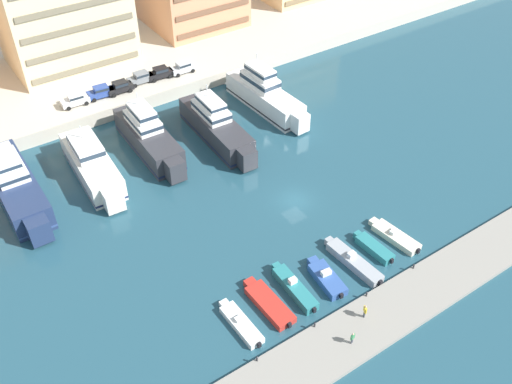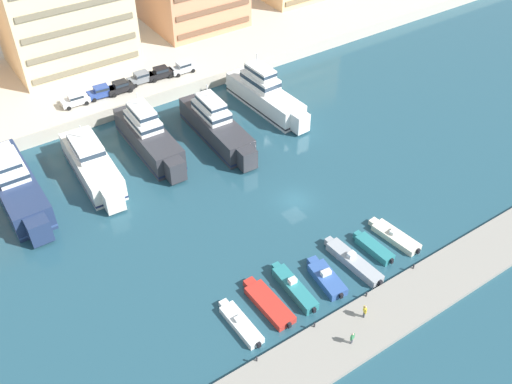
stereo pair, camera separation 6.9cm
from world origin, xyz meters
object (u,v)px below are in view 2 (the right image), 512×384
(motorboat_teal_mid_left, at_px, (294,288))
(car_blue_left, at_px, (101,91))
(motorboat_white_far_left, at_px, (241,324))
(car_grey_center_left, at_px, (141,77))
(yacht_charcoal_center_left, at_px, (216,126))
(pedestrian_mid_deck, at_px, (365,310))
(motorboat_blue_center_left, at_px, (326,278))
(car_black_mid_left, at_px, (120,87))
(yacht_charcoal_mid_left, at_px, (149,136))
(motorboat_teal_center_right, at_px, (374,248))
(pedestrian_far_side, at_px, (352,337))
(motorboat_red_left, at_px, (268,303))
(motorboat_cream_mid_right, at_px, (395,236))
(car_white_far_left, at_px, (75,99))
(yacht_ivory_left, at_px, (92,164))
(car_black_center, at_px, (161,72))
(car_silver_center_right, at_px, (183,67))
(motorboat_grey_center, at_px, (353,261))
(yacht_navy_far_left, at_px, (15,185))
(yacht_white_center, at_px, (265,94))

(motorboat_teal_mid_left, relative_size, car_blue_left, 1.78)
(motorboat_white_far_left, bearing_deg, car_grey_center_left, 76.24)
(yacht_charcoal_center_left, height_order, pedestrian_mid_deck, yacht_charcoal_center_left)
(motorboat_blue_center_left, relative_size, car_black_mid_left, 1.50)
(car_blue_left, bearing_deg, motorboat_blue_center_left, -82.12)
(yacht_charcoal_mid_left, distance_m, motorboat_teal_center_right, 34.33)
(yacht_charcoal_mid_left, bearing_deg, yacht_charcoal_center_left, -17.03)
(pedestrian_far_side, bearing_deg, motorboat_teal_mid_left, 93.14)
(yacht_charcoal_mid_left, relative_size, yacht_charcoal_center_left, 0.97)
(motorboat_red_left, xyz_separation_m, motorboat_cream_mid_right, (17.81, -0.19, -0.01))
(motorboat_white_far_left, height_order, car_white_far_left, car_white_far_left)
(yacht_ivory_left, xyz_separation_m, motorboat_teal_center_right, (21.19, -30.75, -1.51))
(yacht_ivory_left, relative_size, car_blue_left, 4.06)
(car_black_center, bearing_deg, motorboat_blue_center_left, -94.62)
(motorboat_white_far_left, xyz_separation_m, car_silver_center_right, (18.39, 45.49, 2.76))
(motorboat_red_left, distance_m, motorboat_cream_mid_right, 17.81)
(yacht_charcoal_mid_left, bearing_deg, motorboat_white_far_left, -100.06)
(yacht_charcoal_mid_left, xyz_separation_m, pedestrian_mid_deck, (4.99, -38.50, -0.76))
(motorboat_grey_center, bearing_deg, motorboat_red_left, 177.24)
(motorboat_red_left, xyz_separation_m, pedestrian_far_side, (3.84, -8.50, 1.02))
(car_silver_center_right, bearing_deg, yacht_charcoal_mid_left, -133.61)
(car_black_center, bearing_deg, car_black_mid_left, -175.59)
(motorboat_teal_mid_left, bearing_deg, car_silver_center_right, 75.90)
(yacht_charcoal_center_left, bearing_deg, car_silver_center_right, 77.70)
(yacht_navy_far_left, xyz_separation_m, yacht_white_center, (37.90, 0.34, 0.08))
(yacht_ivory_left, bearing_deg, motorboat_teal_center_right, -55.43)
(motorboat_white_far_left, distance_m, car_grey_center_left, 47.73)
(motorboat_white_far_left, height_order, motorboat_blue_center_left, motorboat_blue_center_left)
(yacht_charcoal_center_left, bearing_deg, pedestrian_mid_deck, -96.69)
(motorboat_blue_center_left, bearing_deg, yacht_charcoal_center_left, 82.22)
(yacht_charcoal_center_left, xyz_separation_m, car_white_far_left, (-14.42, 16.34, 0.97))
(yacht_white_center, xyz_separation_m, car_black_center, (-10.75, 13.66, 0.82))
(motorboat_teal_center_right, relative_size, pedestrian_far_side, 3.76)
(car_grey_center_left, relative_size, car_silver_center_right, 1.00)
(car_black_center, bearing_deg, motorboat_cream_mid_right, -81.30)
(car_blue_left, xyz_separation_m, car_grey_center_left, (6.87, 0.55, 0.00))
(yacht_charcoal_mid_left, xyz_separation_m, pedestrian_far_side, (1.88, -40.18, -0.86))
(car_silver_center_right, bearing_deg, car_blue_left, 179.01)
(motorboat_teal_mid_left, distance_m, motorboat_grey_center, 7.74)
(motorboat_white_far_left, bearing_deg, motorboat_teal_center_right, 0.78)
(yacht_ivory_left, bearing_deg, yacht_charcoal_center_left, -5.21)
(motorboat_teal_center_right, bearing_deg, car_black_mid_left, 103.38)
(motorboat_red_left, bearing_deg, car_black_center, 76.61)
(motorboat_teal_mid_left, distance_m, car_silver_center_right, 46.37)
(car_blue_left, bearing_deg, motorboat_red_left, -90.91)
(motorboat_blue_center_left, bearing_deg, car_blue_left, 97.88)
(motorboat_teal_mid_left, relative_size, car_black_mid_left, 1.82)
(yacht_navy_far_left, height_order, motorboat_cream_mid_right, yacht_navy_far_left)
(yacht_ivory_left, distance_m, car_white_far_left, 15.16)
(car_silver_center_right, distance_m, pedestrian_far_side, 54.61)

